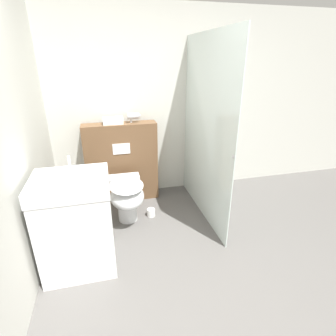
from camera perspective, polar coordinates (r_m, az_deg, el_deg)
The scene contains 9 objects.
ground_plane at distance 2.38m, azimuth 7.54°, elevation -28.77°, with size 12.00×12.00×0.00m, color #565451.
wall_back at distance 3.66m, azimuth -4.19°, elevation 13.20°, with size 8.00×0.06×2.50m.
partition_panel at distance 3.62m, azimuth -10.00°, elevation 1.13°, with size 0.95×0.24×1.09m.
shower_glass at distance 3.10m, azimuth 8.12°, elevation 7.73°, with size 0.04×1.51×2.13m.
toilet at distance 3.16m, azimuth -8.95°, elevation -6.09°, with size 0.39×0.64×0.53m.
sink_vanity at distance 2.57m, azimuth -19.29°, elevation -11.36°, with size 0.64×0.54×1.08m.
hair_drier at distance 3.46m, azimuth -7.45°, elevation 11.13°, with size 0.18×0.08×0.12m.
folded_towel at distance 3.45m, azimuth -11.90°, elevation 10.06°, with size 0.25×0.16×0.08m.
spare_toilet_roll at distance 3.38m, azimuth -3.71°, elevation -9.63°, with size 0.10×0.10×0.10m.
Camera 1 is at (-0.62, -1.35, 1.86)m, focal length 28.00 mm.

